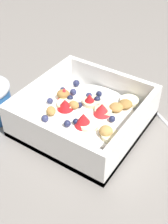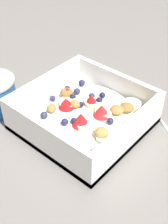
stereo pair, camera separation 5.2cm
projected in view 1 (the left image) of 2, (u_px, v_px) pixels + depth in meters
ground_plane at (96, 124)px, 0.55m from camera, size 2.40×2.40×0.00m
fruit_bowl at (84, 115)px, 0.53m from camera, size 0.20×0.20×0.07m
spoon at (143, 97)px, 0.60m from camera, size 0.11×0.16×0.01m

